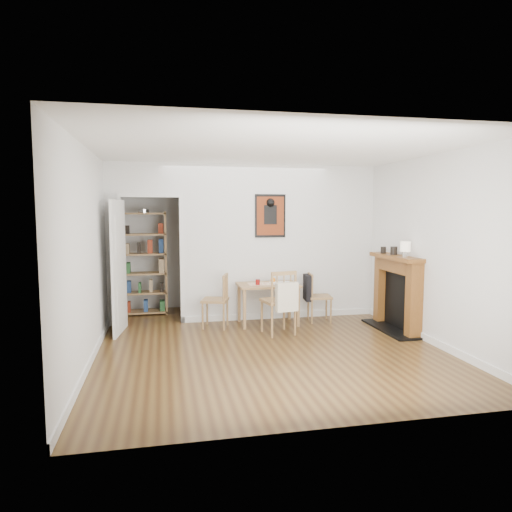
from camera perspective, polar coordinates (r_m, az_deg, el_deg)
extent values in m
plane|color=brown|center=(6.52, 1.03, -10.70)|extent=(5.20, 5.20, 0.00)
plane|color=silver|center=(8.82, -2.65, 2.19)|extent=(4.50, 0.00, 4.50)
plane|color=silver|center=(3.80, 9.68, -2.56)|extent=(4.50, 0.00, 4.50)
plane|color=silver|center=(6.19, -19.74, 0.36)|extent=(0.00, 5.20, 5.20)
plane|color=silver|center=(7.11, 19.03, 1.04)|extent=(0.00, 5.20, 5.20)
plane|color=white|center=(6.30, 1.07, 12.64)|extent=(5.20, 5.20, 0.00)
cube|color=silver|center=(7.77, 2.93, 1.71)|extent=(3.35, 0.10, 2.60)
cube|color=silver|center=(7.56, -17.32, 1.35)|extent=(0.25, 0.10, 2.60)
cube|color=silver|center=(7.52, -13.13, 9.26)|extent=(0.90, 0.10, 0.55)
cube|color=silver|center=(7.57, -16.54, -0.71)|extent=(0.06, 0.14, 2.05)
cube|color=silver|center=(7.55, -9.26, -0.57)|extent=(0.06, 0.14, 2.05)
cube|color=silver|center=(7.89, 2.99, -7.41)|extent=(3.35, 0.02, 0.10)
cube|color=silver|center=(5.85, -20.06, -12.47)|extent=(0.02, 4.00, 0.10)
cube|color=silver|center=(6.82, 21.21, -9.91)|extent=(0.02, 4.00, 0.10)
cube|color=white|center=(7.11, -16.77, -1.32)|extent=(0.15, 0.80, 2.00)
cube|color=black|center=(7.64, 1.79, 5.03)|extent=(0.52, 0.02, 0.72)
cube|color=#67250D|center=(7.63, 1.81, 5.03)|extent=(0.46, 0.00, 0.64)
cube|color=#A2814B|center=(7.37, 1.51, -3.64)|extent=(0.97, 0.62, 0.04)
cube|color=#A2814B|center=(7.10, -1.45, -6.71)|extent=(0.04, 0.04, 0.63)
cube|color=#A2814B|center=(7.30, 5.29, -6.39)|extent=(0.04, 0.04, 0.63)
cube|color=#A2814B|center=(7.59, -2.13, -5.90)|extent=(0.04, 0.04, 0.63)
cube|color=#A2814B|center=(7.78, 4.19, -5.63)|extent=(0.04, 0.04, 0.63)
cube|color=black|center=(7.59, 6.39, -3.94)|extent=(0.13, 0.34, 0.42)
cube|color=beige|center=(6.60, 3.75, -5.09)|extent=(0.35, 0.17, 0.42)
cube|color=#A2814B|center=(8.32, -16.24, -0.92)|extent=(0.04, 0.31, 1.83)
cube|color=#A2814B|center=(8.29, -11.20, -0.82)|extent=(0.04, 0.31, 1.83)
cube|color=#A2814B|center=(8.44, -13.58, -6.78)|extent=(0.77, 0.31, 0.03)
cube|color=#A2814B|center=(8.32, -13.69, -2.12)|extent=(0.77, 0.31, 0.03)
cube|color=#A2814B|center=(8.24, -13.87, 5.18)|extent=(0.77, 0.31, 0.03)
cube|color=maroon|center=(8.29, -13.72, -0.87)|extent=(0.67, 0.25, 0.25)
cube|color=brown|center=(6.95, 19.15, -5.31)|extent=(0.20, 0.16, 1.10)
cube|color=brown|center=(7.80, 15.43, -4.02)|extent=(0.20, 0.16, 1.10)
cube|color=brown|center=(7.28, 17.11, -0.14)|extent=(0.30, 1.21, 0.06)
cube|color=brown|center=(7.31, 17.28, -1.15)|extent=(0.20, 0.85, 0.20)
cube|color=black|center=(7.42, 17.57, -5.36)|extent=(0.08, 0.81, 0.88)
cube|color=black|center=(7.46, 16.65, -8.70)|extent=(0.45, 1.25, 0.03)
cylinder|color=maroon|center=(7.25, 0.21, -3.29)|extent=(0.07, 0.07, 0.09)
sphere|color=orange|center=(7.49, 2.13, -3.02)|extent=(0.08, 0.08, 0.08)
cube|color=beige|center=(7.36, 0.52, -3.50)|extent=(0.40, 0.31, 0.00)
cube|color=silver|center=(7.43, 3.19, -3.37)|extent=(0.36, 0.28, 0.02)
cylinder|color=silver|center=(6.99, 18.14, 0.19)|extent=(0.07, 0.07, 0.08)
cylinder|color=beige|center=(6.98, 18.17, 1.14)|extent=(0.15, 0.15, 0.15)
cylinder|color=black|center=(7.33, 16.85, 0.64)|extent=(0.11, 0.11, 0.13)
cylinder|color=black|center=(7.52, 15.63, 0.72)|extent=(0.09, 0.09, 0.11)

